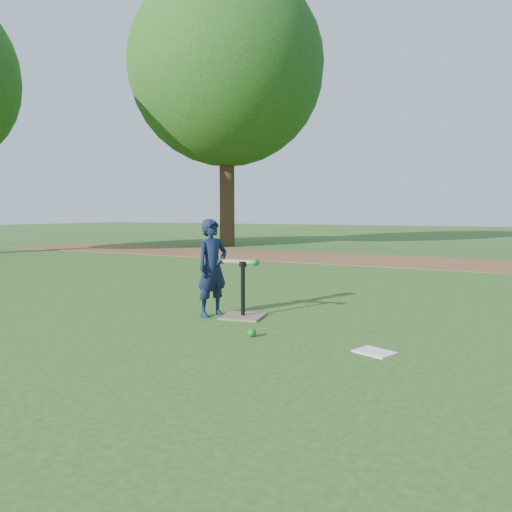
% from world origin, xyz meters
% --- Properties ---
extents(ground, '(80.00, 80.00, 0.00)m').
position_xyz_m(ground, '(0.00, 0.00, 0.00)').
color(ground, '#285116').
rests_on(ground, ground).
extents(dirt_strip, '(24.00, 3.00, 0.01)m').
position_xyz_m(dirt_strip, '(0.00, 7.50, 0.01)').
color(dirt_strip, brown).
rests_on(dirt_strip, ground).
extents(child, '(0.37, 0.45, 1.07)m').
position_xyz_m(child, '(-0.14, 0.23, 0.54)').
color(child, '#111A33').
rests_on(child, ground).
extents(wiffle_ball_ground, '(0.08, 0.08, 0.08)m').
position_xyz_m(wiffle_ball_ground, '(0.70, -0.39, 0.04)').
color(wiffle_ball_ground, '#0B8020').
rests_on(wiffle_ball_ground, ground).
extents(clipboard, '(0.36, 0.32, 0.01)m').
position_xyz_m(clipboard, '(1.84, -0.37, 0.01)').
color(clipboard, white).
rests_on(clipboard, ground).
extents(batting_tee, '(0.51, 0.51, 0.61)m').
position_xyz_m(batting_tee, '(0.20, 0.32, 0.11)').
color(batting_tee, '#7B694E').
rests_on(batting_tee, ground).
extents(swing_action, '(0.64, 0.21, 0.08)m').
position_xyz_m(swing_action, '(0.10, 0.30, 0.61)').
color(swing_action, '#A27E5E').
rests_on(swing_action, ground).
extents(tree_left, '(6.40, 6.40, 9.08)m').
position_xyz_m(tree_left, '(-6.00, 10.00, 5.87)').
color(tree_left, '#382316').
rests_on(tree_left, ground).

